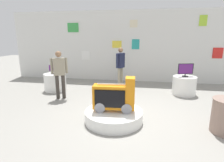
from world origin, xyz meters
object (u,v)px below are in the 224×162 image
object	(u,v)px
main_display_pedestal	(114,116)
tv_on_center_rear	(54,69)
display_pedestal_left_rear	(184,85)
shopper_browsing_rear	(59,71)
display_pedestal_center_rear	(55,82)
shopper_browsing_near_truck	(120,64)
novelty_firetruck_tv	(115,98)
tv_on_left_rear	(186,70)

from	to	relation	value
main_display_pedestal	tv_on_center_rear	size ratio (longest dim) A/B	3.43
display_pedestal_left_rear	shopper_browsing_rear	world-z (taller)	shopper_browsing_rear
display_pedestal_center_rear	shopper_browsing_near_truck	size ratio (longest dim) A/B	0.51
novelty_firetruck_tv	display_pedestal_left_rear	size ratio (longest dim) A/B	1.23
display_pedestal_left_rear	tv_on_left_rear	xyz separation A→B (m)	(-0.00, -0.00, 0.60)
display_pedestal_left_rear	main_display_pedestal	bearing A→B (deg)	-130.00
novelty_firetruck_tv	tv_on_left_rear	world-z (taller)	tv_on_left_rear
shopper_browsing_rear	shopper_browsing_near_truck	bearing A→B (deg)	44.78
main_display_pedestal	tv_on_center_rear	world-z (taller)	tv_on_center_rear
tv_on_left_rear	tv_on_center_rear	world-z (taller)	tv_on_left_rear
main_display_pedestal	display_pedestal_left_rear	size ratio (longest dim) A/B	1.72
shopper_browsing_rear	tv_on_left_rear	bearing A→B (deg)	15.52
shopper_browsing_near_truck	shopper_browsing_rear	xyz separation A→B (m)	(-1.84, -1.83, -0.02)
tv_on_center_rear	shopper_browsing_near_truck	bearing A→B (deg)	21.24
novelty_firetruck_tv	shopper_browsing_rear	distance (m)	2.58
tv_on_center_rear	shopper_browsing_rear	distance (m)	1.08
tv_on_center_rear	novelty_firetruck_tv	bearing A→B (deg)	-40.02
main_display_pedestal	shopper_browsing_rear	xyz separation A→B (m)	(-2.09, 1.44, 0.81)
display_pedestal_left_rear	tv_on_center_rear	xyz separation A→B (m)	(-4.94, -0.33, 0.55)
display_pedestal_left_rear	display_pedestal_center_rear	xyz separation A→B (m)	(-4.94, -0.33, 0.00)
shopper_browsing_near_truck	tv_on_center_rear	bearing A→B (deg)	-158.76
tv_on_center_rear	shopper_browsing_near_truck	distance (m)	2.67
display_pedestal_center_rear	tv_on_center_rear	size ratio (longest dim) A/B	2.00
novelty_firetruck_tv	tv_on_center_rear	xyz separation A→B (m)	(-2.75, 2.31, 0.26)
shopper_browsing_rear	display_pedestal_center_rear	bearing A→B (deg)	126.26
tv_on_left_rear	display_pedestal_center_rear	distance (m)	4.99
shopper_browsing_near_truck	main_display_pedestal	bearing A→B (deg)	-85.68
display_pedestal_left_rear	shopper_browsing_near_truck	xyz separation A→B (m)	(-2.46, 0.63, 0.63)
novelty_firetruck_tv	tv_on_center_rear	size ratio (longest dim) A/B	2.44
display_pedestal_center_rear	tv_on_center_rear	xyz separation A→B (m)	(-0.00, -0.00, 0.55)
main_display_pedestal	tv_on_center_rear	xyz separation A→B (m)	(-2.73, 2.30, 0.74)
display_pedestal_left_rear	tv_on_left_rear	size ratio (longest dim) A/B	1.51
novelty_firetruck_tv	tv_on_center_rear	world-z (taller)	novelty_firetruck_tv
display_pedestal_center_rear	shopper_browsing_near_truck	bearing A→B (deg)	21.15
main_display_pedestal	display_pedestal_left_rear	world-z (taller)	display_pedestal_left_rear
main_display_pedestal	novelty_firetruck_tv	world-z (taller)	novelty_firetruck_tv
display_pedestal_center_rear	shopper_browsing_near_truck	world-z (taller)	shopper_browsing_near_truck
main_display_pedestal	novelty_firetruck_tv	distance (m)	0.49
novelty_firetruck_tv	display_pedestal_left_rear	bearing A→B (deg)	50.31
tv_on_center_rear	tv_on_left_rear	bearing A→B (deg)	3.81
display_pedestal_left_rear	display_pedestal_center_rear	world-z (taller)	same
tv_on_center_rear	shopper_browsing_near_truck	size ratio (longest dim) A/B	0.25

